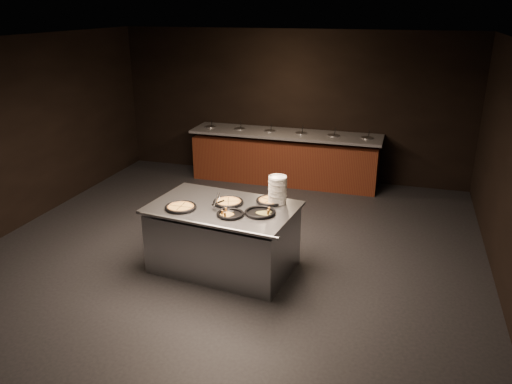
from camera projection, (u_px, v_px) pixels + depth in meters
room at (219, 163)px, 6.28m from camera, size 7.02×8.02×2.92m
salad_bar at (285, 161)px, 9.82m from camera, size 3.70×0.83×1.18m
serving_counter at (224, 238)px, 6.58m from camera, size 1.98×1.40×0.89m
plate_stack at (278, 190)px, 6.45m from camera, size 0.24×0.24×0.36m
pan_veggie_whole at (181, 207)px, 6.33m from camera, size 0.40×0.40×0.04m
pan_cheese_whole at (228, 202)px, 6.49m from camera, size 0.40×0.40×0.04m
pan_cheese_slices_a at (270, 200)px, 6.54m from camera, size 0.38×0.38×0.04m
pan_cheese_slices_b at (230, 214)px, 6.13m from camera, size 0.34×0.34×0.04m
pan_veggie_slices at (260, 212)px, 6.17m from camera, size 0.39×0.39×0.04m
server_left at (218, 200)px, 6.37m from camera, size 0.11×0.35×0.17m
server_right at (221, 205)px, 6.24m from camera, size 0.32×0.15×0.16m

